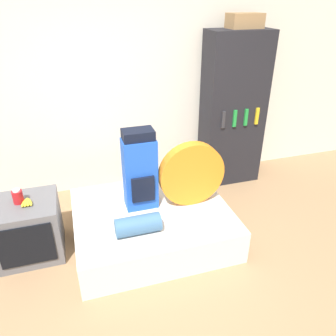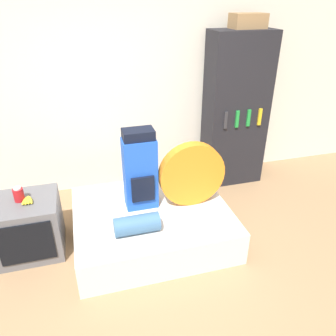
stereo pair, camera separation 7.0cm
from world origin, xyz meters
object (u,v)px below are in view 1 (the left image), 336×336
backpack (140,171)px  television (29,229)px  bookshelf (233,111)px  sleeping_roll (138,225)px  cardboard_box (245,21)px  tent_bag (191,174)px  canister (18,196)px

backpack → television: backpack is taller
television → bookshelf: bearing=17.8°
backpack → sleeping_roll: size_ratio=2.00×
cardboard_box → sleeping_roll: bearing=-141.1°
backpack → cardboard_box: 2.11m
backpack → bookshelf: bookshelf is taller
tent_bag → sleeping_roll: 0.76m
canister → cardboard_box: (2.60, 0.81, 1.37)m
sleeping_roll → canister: canister is taller
bookshelf → tent_bag: bearing=-134.3°
canister → sleeping_roll: bearing=-25.0°
backpack → tent_bag: 0.51m
television → canister: size_ratio=4.23×
backpack → tent_bag: (0.50, -0.10, -0.07)m
cardboard_box → tent_bag: bearing=-135.2°
sleeping_roll → television: (-0.99, 0.44, -0.15)m
backpack → cardboard_box: cardboard_box is taller
cardboard_box → canister: bearing=-162.8°
tent_bag → cardboard_box: cardboard_box is taller
bookshelf → cardboard_box: (0.06, 0.03, 1.05)m
bookshelf → cardboard_box: cardboard_box is taller
television → bookshelf: bookshelf is taller
tent_bag → television: bearing=176.1°
cardboard_box → television: bearing=-161.9°
backpack → television: 1.21m
backpack → bookshelf: 1.64m
television → canister: bearing=133.4°
backpack → cardboard_box: (1.45, 0.85, 1.26)m
television → canister: canister is taller
bookshelf → cardboard_box: 1.05m
sleeping_roll → canister: 1.14m
backpack → canister: 1.15m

